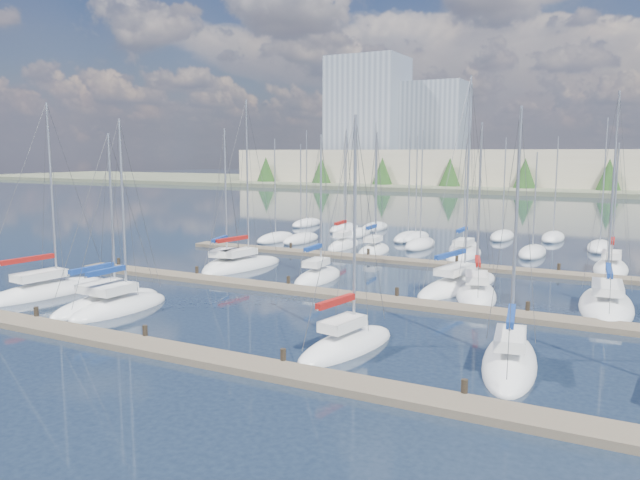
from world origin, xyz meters
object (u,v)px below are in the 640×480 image
at_px(sailboat_d, 347,346).
at_px(sailboat_i, 243,266).
at_px(sailboat_m, 606,305).
at_px(sailboat_p, 464,254).
at_px(sailboat_a, 47,292).
at_px(sailboat_j, 318,277).
at_px(sailboat_h, 224,266).
at_px(sailboat_q, 611,268).
at_px(sailboat_c, 120,307).
at_px(sailboat_n, 344,245).
at_px(sailboat_k, 459,285).
at_px(sailboat_o, 374,251).
at_px(sailboat_b, 107,304).
at_px(sailboat_l, 476,294).
at_px(sailboat_f, 510,361).

xyz_separation_m(sailboat_d, sailboat_i, (-16.49, 15.13, 0.00)).
distance_m(sailboat_m, sailboat_p, 19.41).
relative_size(sailboat_a, sailboat_j, 1.17).
relative_size(sailboat_h, sailboat_m, 0.87).
xyz_separation_m(sailboat_q, sailboat_j, (-19.00, -14.06, 0.01)).
bearing_deg(sailboat_c, sailboat_n, 90.04).
relative_size(sailboat_k, sailboat_o, 1.27).
distance_m(sailboat_p, sailboat_b, 32.09).
xyz_separation_m(sailboat_k, sailboat_b, (-17.63, -15.27, -0.01)).
xyz_separation_m(sailboat_c, sailboat_j, (6.33, 13.40, 0.01)).
xyz_separation_m(sailboat_c, sailboat_p, (13.14, 28.94, 0.01)).
bearing_deg(sailboat_p, sailboat_m, -49.61).
height_order(sailboat_n, sailboat_i, sailboat_i).
height_order(sailboat_i, sailboat_l, sailboat_i).
distance_m(sailboat_n, sailboat_i, 14.34).
height_order(sailboat_n, sailboat_m, sailboat_m).
relative_size(sailboat_q, sailboat_c, 0.90).
xyz_separation_m(sailboat_a, sailboat_k, (23.73, 14.73, 0.01)).
relative_size(sailboat_c, sailboat_l, 1.00).
bearing_deg(sailboat_f, sailboat_l, 100.90).
bearing_deg(sailboat_q, sailboat_k, -129.11).
height_order(sailboat_q, sailboat_h, sailboat_h).
xyz_separation_m(sailboat_k, sailboat_i, (-17.55, -0.94, 0.01)).
bearing_deg(sailboat_d, sailboat_k, 96.37).
bearing_deg(sailboat_j, sailboat_c, -118.44).
xyz_separation_m(sailboat_a, sailboat_m, (33.18, 13.31, -0.00)).
relative_size(sailboat_f, sailboat_o, 1.01).
distance_m(sailboat_f, sailboat_p, 29.66).
relative_size(sailboat_m, sailboat_l, 1.14).
distance_m(sailboat_k, sailboat_i, 17.57).
height_order(sailboat_k, sailboat_b, sailboat_k).
distance_m(sailboat_k, sailboat_b, 23.33).
xyz_separation_m(sailboat_m, sailboat_p, (-12.60, 14.77, 0.02)).
height_order(sailboat_f, sailboat_i, sailboat_i).
relative_size(sailboat_c, sailboat_j, 1.06).
bearing_deg(sailboat_l, sailboat_m, -9.83).
xyz_separation_m(sailboat_k, sailboat_j, (-9.95, -2.19, 0.00)).
height_order(sailboat_k, sailboat_p, sailboat_k).
distance_m(sailboat_d, sailboat_o, 29.20).
distance_m(sailboat_c, sailboat_l, 22.51).
xyz_separation_m(sailboat_f, sailboat_p, (-9.45, 28.11, 0.01)).
height_order(sailboat_a, sailboat_p, sailboat_a).
height_order(sailboat_d, sailboat_l, sailboat_l).
bearing_deg(sailboat_c, sailboat_f, 4.30).
height_order(sailboat_h, sailboat_j, sailboat_h).
bearing_deg(sailboat_n, sailboat_d, -68.25).
bearing_deg(sailboat_c, sailboat_i, 97.12).
distance_m(sailboat_o, sailboat_l, 18.62).
height_order(sailboat_f, sailboat_m, sailboat_m).
height_order(sailboat_f, sailboat_p, sailboat_p).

